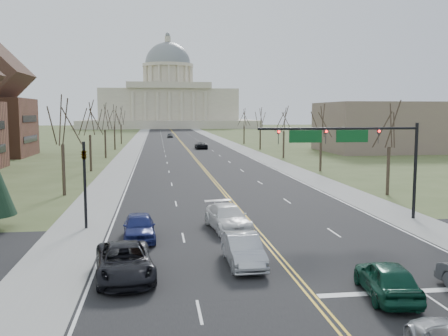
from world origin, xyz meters
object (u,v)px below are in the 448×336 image
object	(u,v)px
car_sb_inner_lead	(243,250)
car_far_nb	(201,145)
signal_mast	(351,143)
car_nb_inner_lead	(387,279)
signal_left	(85,175)
car_sb_outer_lead	(125,262)
car_sb_inner_second	(228,218)
car_far_sb	(170,135)
car_sb_outer_second	(139,227)

from	to	relation	value
car_sb_inner_lead	car_far_nb	world-z (taller)	car_sb_inner_lead
signal_mast	car_nb_inner_lead	xyz separation A→B (m)	(-4.28, -14.98, -4.94)
signal_mast	car_nb_inner_lead	size ratio (longest dim) A/B	2.54
signal_left	car_sb_inner_lead	xyz separation A→B (m)	(9.30, -9.65, -2.90)
car_sb_outer_lead	car_far_nb	xyz separation A→B (m)	(11.27, 85.21, -0.07)
signal_mast	car_sb_inner_second	distance (m)	10.68
car_far_nb	car_far_sb	distance (m)	50.52
car_sb_inner_lead	car_far_nb	distance (m)	84.12
car_nb_inner_lead	car_sb_inner_lead	distance (m)	7.55
car_sb_outer_second	car_far_sb	bearing A→B (deg)	84.92
car_sb_inner_lead	car_sb_inner_second	world-z (taller)	car_sb_inner_second
car_far_nb	car_far_sb	world-z (taller)	car_far_nb
car_far_nb	car_nb_inner_lead	bearing A→B (deg)	88.04
signal_left	car_far_sb	bearing A→B (deg)	85.80
car_sb_inner_second	car_sb_outer_second	bearing A→B (deg)	-169.33
car_far_sb	car_sb_outer_second	bearing A→B (deg)	-95.19
car_sb_inner_second	car_far_nb	world-z (taller)	car_sb_inner_second
car_sb_outer_second	car_far_nb	world-z (taller)	car_sb_outer_second
car_sb_outer_lead	car_sb_inner_lead	bearing A→B (deg)	5.40
car_nb_inner_lead	car_sb_inner_second	world-z (taller)	car_sb_inner_second
car_sb_outer_second	signal_left	bearing A→B (deg)	133.34
car_nb_inner_lead	car_sb_outer_second	xyz separation A→B (m)	(-10.92, 11.36, 0.01)
car_sb_inner_lead	car_sb_outer_lead	world-z (taller)	car_sb_outer_lead
signal_mast	car_sb_inner_second	bearing A→B (deg)	-169.64
car_sb_inner_second	car_sb_outer_second	distance (m)	6.17
car_far_nb	signal_mast	bearing A→B (deg)	91.35
car_nb_inner_lead	car_far_sb	distance (m)	139.62
signal_left	car_sb_outer_second	xyz separation A→B (m)	(3.74, -3.61, -2.88)
signal_mast	car_far_sb	bearing A→B (deg)	94.49
signal_left	car_far_nb	distance (m)	75.77
car_far_sb	signal_left	bearing A→B (deg)	-96.98
car_sb_inner_lead	car_sb_outer_second	bearing A→B (deg)	131.77
car_nb_inner_lead	car_sb_inner_second	xyz separation A→B (m)	(-5.05, 13.27, 0.02)
car_nb_inner_lead	car_far_nb	bearing A→B (deg)	-82.22
car_sb_outer_lead	signal_left	bearing A→B (deg)	100.42
signal_mast	car_far_nb	size ratio (longest dim) A/B	2.29
car_far_nb	car_sb_inner_lead	bearing A→B (deg)	84.39
signal_left	car_sb_inner_second	bearing A→B (deg)	-10.07
car_nb_inner_lead	car_sb_outer_second	world-z (taller)	car_sb_outer_second
car_far_nb	car_sb_outer_second	bearing A→B (deg)	80.07
car_sb_inner_lead	car_far_nb	xyz separation A→B (m)	(5.25, 83.96, -0.07)
car_sb_outer_lead	car_sb_inner_second	size ratio (longest dim) A/B	1.01
car_sb_inner_lead	car_far_sb	world-z (taller)	car_sb_inner_lead
car_sb_inner_second	car_far_nb	xyz separation A→B (m)	(4.94, 76.01, -0.10)
car_far_sb	car_sb_inner_lead	bearing A→B (deg)	-92.71
signal_left	car_sb_inner_lead	world-z (taller)	signal_left
car_far_sb	car_far_nb	bearing A→B (deg)	-86.63
car_sb_outer_second	car_far_nb	size ratio (longest dim) A/B	0.91
signal_mast	car_far_sb	size ratio (longest dim) A/B	2.98
signal_left	car_sb_outer_lead	bearing A→B (deg)	-73.24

